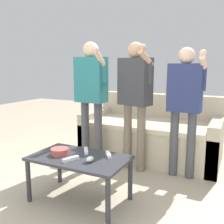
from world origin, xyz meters
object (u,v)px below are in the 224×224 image
Objects in this scene: couch at (152,135)px; player_center at (135,91)px; snack_bowl at (60,151)px; player_right at (185,98)px; game_remote_wand_spare at (86,151)px; player_left at (91,89)px; coffee_table at (79,163)px; game_remote_nunchuk at (90,159)px; game_remote_wand_near at (71,159)px; game_remote_wand_far at (108,155)px.

couch is 1.19× the size of player_center.
snack_bowl is at bearing -105.46° from couch.
player_right is 9.51× the size of game_remote_wand_spare.
snack_bowl is 1.11× the size of game_remote_wand_spare.
coffee_table is at bearing -65.94° from player_left.
player_right reaches higher than game_remote_wand_spare.
player_center reaches higher than snack_bowl.
game_remote_wand_near is at bearing -162.76° from game_remote_nunchuk.
game_remote_nunchuk is (0.16, -0.06, 0.08)m from coffee_table.
player_left is 0.99m from game_remote_wand_spare.
game_remote_nunchuk is at bearing -5.43° from snack_bowl.
player_center is at bearing 69.25° from snack_bowl.
player_center reaches higher than game_remote_wand_spare.
game_remote_wand_near is (0.38, -1.00, -0.54)m from player_left.
game_remote_wand_spare is at bearing 95.07° from coffee_table.
game_remote_wand_near is (0.19, -0.09, -0.01)m from snack_bowl.
game_remote_wand_far is at bearing 68.45° from game_remote_nunchuk.
game_remote_nunchuk reaches higher than coffee_table.
game_remote_wand_near is (-0.19, -1.07, -0.52)m from player_center.
snack_bowl is (-0.43, -1.54, 0.16)m from couch.
coffee_table is at bearing 7.98° from snack_bowl.
player_center is (0.57, 0.08, -0.01)m from player_left.
player_center reaches higher than game_remote_nunchuk.
game_remote_nunchuk is at bearing -119.59° from player_right.
game_remote_wand_spare reaches higher than coffee_table.
player_right reaches higher than game_remote_nunchuk.
couch reaches higher than snack_bowl.
player_center is 0.99m from game_remote_wand_spare.
game_remote_nunchuk is at bearing -90.95° from player_center.
couch is at bearing 74.54° from snack_bowl.
coffee_table is at bearing -98.42° from couch.
player_left is 10.12× the size of game_remote_wand_spare.
couch is 0.87m from player_center.
player_left reaches higher than player_right.
game_remote_nunchuk is 0.22m from game_remote_wand_far.
coffee_table is at bearing -100.17° from player_center.
game_remote_nunchuk is at bearing -21.88° from coffee_table.
game_remote_nunchuk reaches higher than game_remote_wand_near.
game_remote_wand_spare is at bearing -179.99° from game_remote_wand_far.
game_remote_nunchuk is (-0.07, -1.57, 0.15)m from couch.
game_remote_wand_near is at bearing -99.79° from player_center.
player_right is (0.53, -0.52, 0.62)m from couch.
couch is 2.03× the size of coffee_table.
player_center is 9.60× the size of game_remote_wand_near.
snack_bowl is 0.36m from game_remote_nunchuk.
couch is at bearing 81.71° from game_remote_wand_near.
game_remote_wand_spare is (0.19, 0.17, -0.01)m from snack_bowl.
player_right reaches higher than game_remote_wand_near.
game_remote_wand_spare is at bearing 41.25° from snack_bowl.
coffee_table is at bearing -127.25° from player_right.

